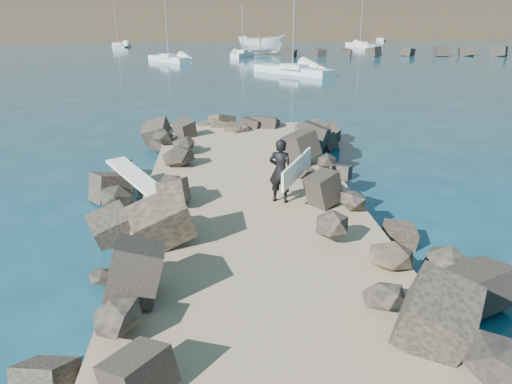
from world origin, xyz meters
The scene contains 14 objects.
ground centered at (0.00, 0.00, 0.00)m, with size 800.00×800.00×0.00m, color #0F384C.
jetty centered at (0.00, -2.00, 0.30)m, with size 6.00×26.00×0.60m, color #8C7759.
riprap_left centered at (-2.90, -1.50, 0.50)m, with size 2.60×22.00×1.00m, color black.
riprap_right centered at (2.90, -1.50, 0.50)m, with size 2.60×22.00×1.00m, color black.
breakwater_secondary centered at (35.00, 55.00, 0.60)m, with size 52.00×4.00×1.20m, color black.
surfboard_resting centered at (-3.19, 1.53, 1.04)m, with size 0.59×2.37×0.08m, color white.
boat_imported centered at (5.83, 58.22, 1.34)m, with size 2.62×6.96×2.69m, color white.
surfer_with_board centered at (0.87, 0.67, 1.49)m, with size 1.39×1.94×1.76m.
sailboat_f centered at (32.89, 92.03, 0.35)m, with size 1.82×6.08×7.33m.
sailboat_a centered at (-6.06, 48.79, 0.35)m, with size 5.19×6.03×7.95m.
sailboat_b centered at (3.01, 54.61, 0.35)m, with size 3.42×5.40×6.71m.
sailboat_c centered at (6.63, 35.71, 0.35)m, with size 6.96×7.86×10.24m.
sailboat_e centered at (-15.91, 72.29, 0.35)m, with size 3.22×7.63×8.95m.
sailboat_d centered at (23.58, 72.14, 0.35)m, with size 3.30×7.08×8.37m.
Camera 1 is at (-0.95, -12.06, 5.51)m, focal length 35.00 mm.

